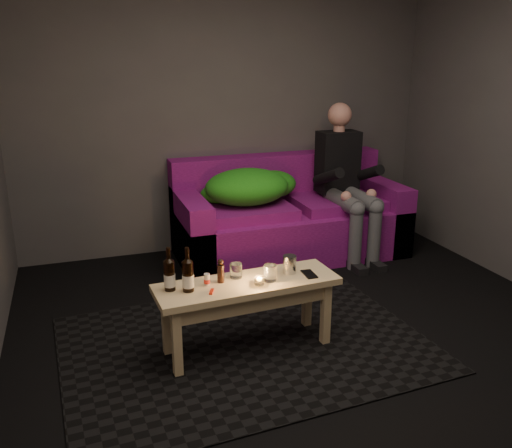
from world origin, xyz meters
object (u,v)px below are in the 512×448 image
Objects in this scene: sofa at (288,220)px; coffee_table at (247,294)px; person at (346,179)px; beer_bottle_a at (169,275)px; steel_cup at (289,264)px; beer_bottle_b at (188,275)px.

coffee_table is at bearing -120.34° from sofa.
person is at bearing 44.65° from coffee_table.
steel_cup is at bearing 1.01° from beer_bottle_a.
coffee_table is at bearing -171.77° from steel_cup.
beer_bottle_a is at bearing -132.24° from sofa.
beer_bottle_b is 2.35× the size of steel_cup.
beer_bottle_b reaches higher than beer_bottle_a.
steel_cup is at bearing 8.23° from coffee_table.
coffee_table is at bearing 2.95° from beer_bottle_b.
beer_bottle_b is at bearing -174.70° from steel_cup.
person is 2.04m from coffee_table.
sofa reaches higher than steel_cup.
beer_bottle_a is 2.31× the size of steel_cup.
beer_bottle_b reaches higher than steel_cup.
beer_bottle_b is at bearing -177.05° from coffee_table.
beer_bottle_b is (0.10, -0.05, 0.00)m from beer_bottle_a.
sofa is 2.12m from beer_bottle_a.
steel_cup is at bearing 5.30° from beer_bottle_b.
person is 5.06× the size of beer_bottle_b.
person is 5.16× the size of beer_bottle_a.
beer_bottle_a is at bearing 176.45° from coffee_table.
coffee_table is (-1.43, -1.41, -0.34)m from person.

